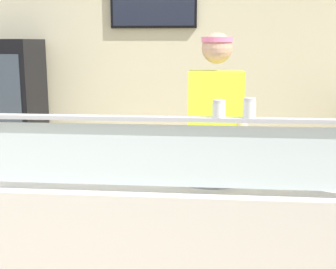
% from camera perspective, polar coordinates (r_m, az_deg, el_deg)
% --- Properties ---
extents(shop_rear_unit, '(6.54, 0.13, 2.70)m').
position_cam_1_polar(shop_rear_unit, '(4.94, 3.46, 7.45)').
color(shop_rear_unit, beige).
rests_on(shop_rear_unit, ground).
extents(serving_counter, '(2.14, 0.77, 0.95)m').
position_cam_1_polar(serving_counter, '(2.81, 1.53, -14.40)').
color(serving_counter, silver).
rests_on(serving_counter, ground).
extents(sneeze_guard, '(1.96, 0.06, 0.39)m').
position_cam_1_polar(sneeze_guard, '(2.26, 1.05, -1.26)').
color(sneeze_guard, '#B2B5BC').
rests_on(sneeze_guard, serving_counter).
extents(pizza_tray, '(0.42, 0.42, 0.04)m').
position_cam_1_polar(pizza_tray, '(2.60, 5.19, -5.00)').
color(pizza_tray, '#9EA0A8').
rests_on(pizza_tray, serving_counter).
extents(pizza_server, '(0.11, 0.29, 0.01)m').
position_cam_1_polar(pizza_server, '(2.58, 4.09, -4.63)').
color(pizza_server, '#ADAFB7').
rests_on(pizza_server, pizza_tray).
extents(parmesan_shaker, '(0.06, 0.06, 0.09)m').
position_cam_1_polar(parmesan_shaker, '(2.22, 6.32, 3.04)').
color(parmesan_shaker, white).
rests_on(parmesan_shaker, sneeze_guard).
extents(pepper_flake_shaker, '(0.06, 0.06, 0.10)m').
position_cam_1_polar(pepper_flake_shaker, '(2.23, 10.01, 3.09)').
color(pepper_flake_shaker, white).
rests_on(pepper_flake_shaker, sneeze_guard).
extents(worker_figure, '(0.41, 0.50, 1.76)m').
position_cam_1_polar(worker_figure, '(3.28, 5.92, -0.86)').
color(worker_figure, '#23232D').
rests_on(worker_figure, ground).
extents(drink_fridge, '(0.73, 0.60, 1.72)m').
position_cam_1_polar(drink_fridge, '(5.03, -19.52, 1.17)').
color(drink_fridge, black).
rests_on(drink_fridge, ground).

